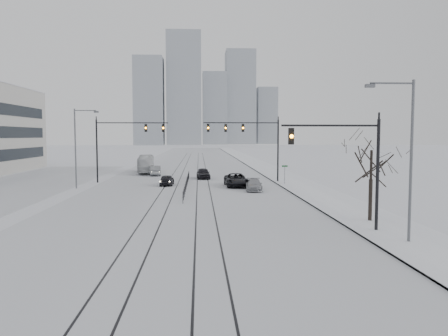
# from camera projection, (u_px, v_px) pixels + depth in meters

# --- Properties ---
(ground) EXTENTS (500.00, 500.00, 0.00)m
(ground) POSITION_uv_depth(u_px,v_px,m) (169.00, 264.00, 20.40)
(ground) COLOR silver
(ground) RESTS_ON ground
(road) EXTENTS (22.00, 260.00, 0.02)m
(road) POSITION_uv_depth(u_px,v_px,m) (191.00, 168.00, 80.13)
(road) COLOR silver
(road) RESTS_ON ground
(sidewalk_east) EXTENTS (5.00, 260.00, 0.16)m
(sidewalk_east) POSITION_uv_depth(u_px,v_px,m) (264.00, 167.00, 80.90)
(sidewalk_east) COLOR white
(sidewalk_east) RESTS_ON ground
(curb) EXTENTS (0.10, 260.00, 0.12)m
(curb) POSITION_uv_depth(u_px,v_px,m) (251.00, 168.00, 80.76)
(curb) COLOR gray
(curb) RESTS_ON ground
(parking_strip) EXTENTS (14.00, 60.00, 0.03)m
(parking_strip) POSITION_uv_depth(u_px,v_px,m) (26.00, 184.00, 54.10)
(parking_strip) COLOR silver
(parking_strip) RESTS_ON ground
(tram_rails) EXTENTS (5.30, 180.00, 0.01)m
(tram_rails) POSITION_uv_depth(u_px,v_px,m) (189.00, 179.00, 60.22)
(tram_rails) COLOR black
(tram_rails) RESTS_ON ground
(skyline) EXTENTS (96.00, 48.00, 72.00)m
(skyline) POSITION_uv_depth(u_px,v_px,m) (204.00, 98.00, 290.82)
(skyline) COLOR #959BA3
(skyline) RESTS_ON ground
(traffic_mast_near) EXTENTS (6.10, 0.37, 7.00)m
(traffic_mast_near) POSITION_uv_depth(u_px,v_px,m) (352.00, 159.00, 26.64)
(traffic_mast_near) COLOR black
(traffic_mast_near) RESTS_ON ground
(traffic_mast_ne) EXTENTS (9.60, 0.37, 8.00)m
(traffic_mast_ne) POSITION_uv_depth(u_px,v_px,m) (252.00, 137.00, 55.27)
(traffic_mast_ne) COLOR black
(traffic_mast_ne) RESTS_ON ground
(traffic_mast_nw) EXTENTS (9.10, 0.37, 8.00)m
(traffic_mast_nw) POSITION_uv_depth(u_px,v_px,m) (120.00, 139.00, 55.33)
(traffic_mast_nw) COLOR black
(traffic_mast_nw) RESTS_ON ground
(street_light_east) EXTENTS (2.73, 0.25, 9.00)m
(street_light_east) POSITION_uv_depth(u_px,v_px,m) (406.00, 150.00, 23.72)
(street_light_east) COLOR #595B60
(street_light_east) RESTS_ON ground
(street_light_west) EXTENTS (2.73, 0.25, 9.00)m
(street_light_west) POSITION_uv_depth(u_px,v_px,m) (78.00, 142.00, 49.18)
(street_light_west) COLOR #595B60
(street_light_west) RESTS_ON ground
(bare_tree) EXTENTS (4.40, 4.40, 6.10)m
(bare_tree) POSITION_uv_depth(u_px,v_px,m) (371.00, 158.00, 29.78)
(bare_tree) COLOR black
(bare_tree) RESTS_ON ground
(median_fence) EXTENTS (0.06, 24.00, 1.00)m
(median_fence) POSITION_uv_depth(u_px,v_px,m) (187.00, 183.00, 50.23)
(median_fence) COLOR black
(median_fence) RESTS_ON ground
(street_sign) EXTENTS (0.70, 0.06, 2.40)m
(street_sign) POSITION_uv_depth(u_px,v_px,m) (285.00, 172.00, 52.81)
(street_sign) COLOR #595B60
(street_sign) RESTS_ON ground
(sedan_sb_inner) EXTENTS (1.66, 3.85, 1.30)m
(sedan_sb_inner) POSITION_uv_depth(u_px,v_px,m) (167.00, 180.00, 52.41)
(sedan_sb_inner) COLOR black
(sedan_sb_inner) RESTS_ON ground
(sedan_sb_outer) EXTENTS (2.07, 4.62, 1.47)m
(sedan_sb_outer) POSITION_uv_depth(u_px,v_px,m) (155.00, 171.00, 65.58)
(sedan_sb_outer) COLOR gray
(sedan_sb_outer) RESTS_ON ground
(sedan_nb_front) EXTENTS (2.75, 5.60, 1.53)m
(sedan_nb_front) POSITION_uv_depth(u_px,v_px,m) (236.00, 180.00, 51.24)
(sedan_nb_front) COLOR black
(sedan_nb_front) RESTS_ON ground
(sedan_nb_right) EXTENTS (2.11, 4.38, 1.23)m
(sedan_nb_right) POSITION_uv_depth(u_px,v_px,m) (254.00, 185.00, 47.38)
(sedan_nb_right) COLOR #999BA0
(sedan_nb_right) RESTS_ON ground
(sedan_nb_far) EXTENTS (2.04, 4.43, 1.47)m
(sedan_nb_far) POSITION_uv_depth(u_px,v_px,m) (203.00, 173.00, 60.55)
(sedan_nb_far) COLOR black
(sedan_nb_far) RESTS_ON ground
(box_truck) EXTENTS (3.29, 10.28, 2.81)m
(box_truck) POSITION_uv_depth(u_px,v_px,m) (146.00, 164.00, 70.06)
(box_truck) COLOR silver
(box_truck) RESTS_ON ground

